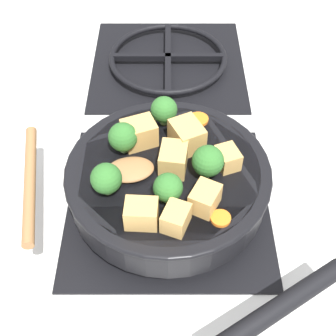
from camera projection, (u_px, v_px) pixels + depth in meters
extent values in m
plane|color=silver|center=(168.00, 203.00, 0.73)|extent=(2.40, 2.40, 0.00)
cube|color=black|center=(168.00, 201.00, 0.73)|extent=(0.31, 0.31, 0.01)
torus|color=black|center=(168.00, 195.00, 0.71)|extent=(0.24, 0.24, 0.01)
cube|color=black|center=(168.00, 195.00, 0.71)|extent=(0.01, 0.23, 0.01)
cube|color=black|center=(168.00, 195.00, 0.71)|extent=(0.23, 0.01, 0.01)
cube|color=black|center=(168.00, 64.00, 0.97)|extent=(0.31, 0.31, 0.01)
torus|color=black|center=(168.00, 57.00, 0.95)|extent=(0.24, 0.24, 0.01)
cube|color=black|center=(168.00, 57.00, 0.95)|extent=(0.01, 0.23, 0.01)
cube|color=black|center=(168.00, 57.00, 0.95)|extent=(0.23, 0.01, 0.01)
cylinder|color=black|center=(168.00, 181.00, 0.69)|extent=(0.29, 0.29, 0.06)
cylinder|color=brown|center=(168.00, 179.00, 0.69)|extent=(0.27, 0.27, 0.05)
torus|color=black|center=(168.00, 170.00, 0.67)|extent=(0.30, 0.30, 0.01)
cylinder|color=black|center=(280.00, 307.00, 0.54)|extent=(0.18, 0.12, 0.02)
ellipsoid|color=olive|center=(130.00, 170.00, 0.66)|extent=(0.08, 0.06, 0.01)
cylinder|color=olive|center=(30.00, 182.00, 0.64)|extent=(0.05, 0.21, 0.02)
cube|color=tan|center=(187.00, 136.00, 0.68)|extent=(0.06, 0.06, 0.04)
cube|color=tan|center=(141.00, 214.00, 0.59)|extent=(0.04, 0.04, 0.03)
cube|color=tan|center=(205.00, 199.00, 0.61)|extent=(0.05, 0.05, 0.03)
cube|color=tan|center=(139.00, 133.00, 0.69)|extent=(0.06, 0.05, 0.04)
cube|color=tan|center=(173.00, 158.00, 0.66)|extent=(0.04, 0.05, 0.04)
cube|color=tan|center=(228.00, 158.00, 0.66)|extent=(0.04, 0.04, 0.03)
cube|color=tan|center=(176.00, 218.00, 0.59)|extent=(0.04, 0.05, 0.03)
cylinder|color=#709956|center=(168.00, 197.00, 0.62)|extent=(0.01, 0.01, 0.01)
sphere|color=#2D6628|center=(168.00, 188.00, 0.61)|extent=(0.04, 0.04, 0.04)
cylinder|color=#709956|center=(164.00, 120.00, 0.73)|extent=(0.01, 0.01, 0.01)
sphere|color=#2D6628|center=(164.00, 110.00, 0.71)|extent=(0.04, 0.04, 0.04)
cylinder|color=#709956|center=(207.00, 172.00, 0.66)|extent=(0.01, 0.01, 0.01)
sphere|color=#2D6628|center=(208.00, 161.00, 0.64)|extent=(0.04, 0.04, 0.04)
cylinder|color=#709956|center=(124.00, 148.00, 0.69)|extent=(0.01, 0.01, 0.01)
sphere|color=#2D6628|center=(123.00, 137.00, 0.67)|extent=(0.04, 0.04, 0.04)
cylinder|color=#709956|center=(108.00, 189.00, 0.63)|extent=(0.01, 0.01, 0.01)
sphere|color=#2D6628|center=(106.00, 178.00, 0.62)|extent=(0.04, 0.04, 0.04)
cylinder|color=orange|center=(199.00, 119.00, 0.73)|extent=(0.03, 0.03, 0.01)
cylinder|color=orange|center=(221.00, 218.00, 0.61)|extent=(0.03, 0.03, 0.01)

